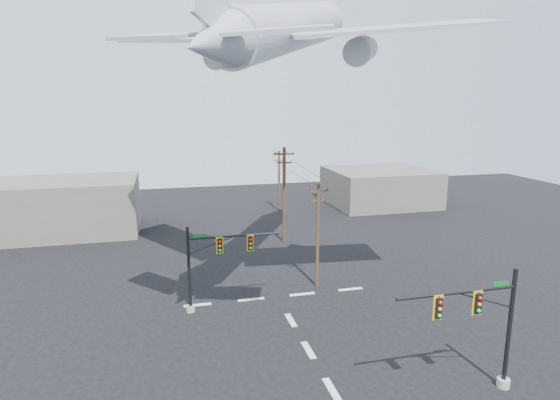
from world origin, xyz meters
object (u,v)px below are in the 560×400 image
object	(u,v)px
utility_pole_b	(284,193)
airliner	(290,29)
utility_pole_c	(279,179)
signal_mast_far	(210,265)
utility_pole_a	(318,234)
signal_mast_near	(486,328)

from	to	relation	value
utility_pole_b	airliner	bearing A→B (deg)	-84.39
utility_pole_c	utility_pole_b	bearing A→B (deg)	-81.41
utility_pole_b	airliner	world-z (taller)	airliner
signal_mast_far	utility_pole_a	distance (m)	9.06
utility_pole_b	airliner	size ratio (longest dim) A/B	0.38
utility_pole_a	utility_pole_c	distance (m)	26.64
utility_pole_a	airliner	bearing A→B (deg)	-176.63
signal_mast_far	airliner	xyz separation A→B (m)	(6.25, 1.83, 16.16)
utility_pole_a	airliner	xyz separation A→B (m)	(-2.47, -0.45, 15.18)
airliner	utility_pole_a	bearing A→B (deg)	-46.48
utility_pole_a	utility_pole_b	world-z (taller)	utility_pole_b
signal_mast_far	airliner	distance (m)	17.42
utility_pole_b	signal_mast_far	bearing A→B (deg)	-103.68
utility_pole_c	airliner	xyz separation A→B (m)	(-5.90, -26.87, 15.31)
signal_mast_near	airliner	xyz separation A→B (m)	(-6.23, 14.84, 16.02)
airliner	signal_mast_near	bearing A→B (deg)	-124.01
signal_mast_far	utility_pole_c	distance (m)	31.17
utility_pole_a	utility_pole_b	distance (m)	12.31
utility_pole_c	signal_mast_far	bearing A→B (deg)	-92.49
signal_mast_far	utility_pole_a	size ratio (longest dim) A/B	0.81
signal_mast_far	airliner	world-z (taller)	airliner
signal_mast_near	signal_mast_far	distance (m)	18.03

